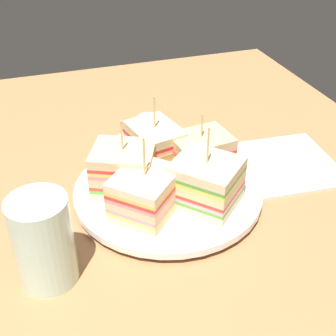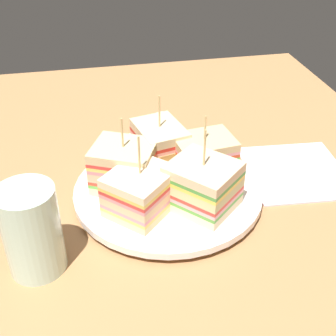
{
  "view_description": "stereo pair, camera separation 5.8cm",
  "coord_description": "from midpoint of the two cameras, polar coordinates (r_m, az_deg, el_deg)",
  "views": [
    {
      "loc": [
        -45.38,
        15.14,
        36.86
      ],
      "look_at": [
        0.0,
        0.0,
        4.71
      ],
      "focal_mm": 48.95,
      "sensor_mm": 36.0,
      "label": 1
    },
    {
      "loc": [
        -46.87,
        9.58,
        36.86
      ],
      "look_at": [
        0.0,
        0.0,
        4.71
      ],
      "focal_mm": 48.95,
      "sensor_mm": 36.0,
      "label": 2
    }
  ],
  "objects": [
    {
      "name": "sandwich_wedge_1",
      "position": [
        0.58,
        -8.3,
        -0.3
      ],
      "size": [
        9.04,
        9.63,
        9.84
      ],
      "rotation": [
        0.0,
        0.0,
        10.56
      ],
      "color": "beige",
      "rests_on": "plate"
    },
    {
      "name": "sandwich_wedge_3",
      "position": [
        0.55,
        1.71,
        -1.97
      ],
      "size": [
        10.24,
        10.19,
        10.55
      ],
      "rotation": [
        0.0,
        0.0,
        13.31
      ],
      "color": "beige",
      "rests_on": "plate"
    },
    {
      "name": "plate",
      "position": [
        0.6,
        -2.76,
        -3.02
      ],
      "size": [
        24.36,
        24.36,
        1.71
      ],
      "color": "white",
      "rests_on": "ground_plane"
    },
    {
      "name": "napkin",
      "position": [
        0.68,
        12.26,
        0.61
      ],
      "size": [
        15.33,
        14.76,
        0.5
      ],
      "primitive_type": "cube",
      "rotation": [
        0.0,
        0.0,
        -0.08
      ],
      "color": "#F4C7D5",
      "rests_on": "ground_plane"
    },
    {
      "name": "chip_pile",
      "position": [
        0.59,
        -3.76,
        -1.4
      ],
      "size": [
        8.45,
        6.33,
        2.58
      ],
      "color": "#E4C779",
      "rests_on": "plate"
    },
    {
      "name": "spoon",
      "position": [
        0.78,
        -5.71,
        5.75
      ],
      "size": [
        9.96,
        11.32,
        1.0
      ],
      "rotation": [
        0.0,
        0.0,
        5.41
      ],
      "color": "silver",
      "rests_on": "ground_plane"
    },
    {
      "name": "sandwich_wedge_0",
      "position": [
        0.62,
        -4.1,
        2.61
      ],
      "size": [
        8.73,
        7.3,
        10.41
      ],
      "rotation": [
        0.0,
        0.0,
        9.65
      ],
      "color": "beige",
      "rests_on": "plate"
    },
    {
      "name": "sandwich_wedge_4",
      "position": [
        0.61,
        1.32,
        1.56
      ],
      "size": [
        6.68,
        8.3,
        8.81
      ],
      "rotation": [
        0.0,
        0.0,
        14.26
      ],
      "color": "beige",
      "rests_on": "plate"
    },
    {
      "name": "ground_plane",
      "position": [
        0.61,
        -2.71,
        -4.47
      ],
      "size": [
        95.85,
        76.4,
        1.8
      ],
      "primitive_type": "cube",
      "color": "#A67447"
    },
    {
      "name": "sandwich_wedge_2",
      "position": [
        0.54,
        -5.86,
        -3.26
      ],
      "size": [
        9.97,
        9.96,
        10.19
      ],
      "rotation": [
        0.0,
        0.0,
        11.79
      ],
      "color": "beige",
      "rests_on": "plate"
    },
    {
      "name": "drinking_glass",
      "position": [
        0.49,
        -18.44,
        -9.38
      ],
      "size": [
        6.11,
        6.11,
        10.21
      ],
      "color": "silver",
      "rests_on": "ground_plane"
    }
  ]
}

